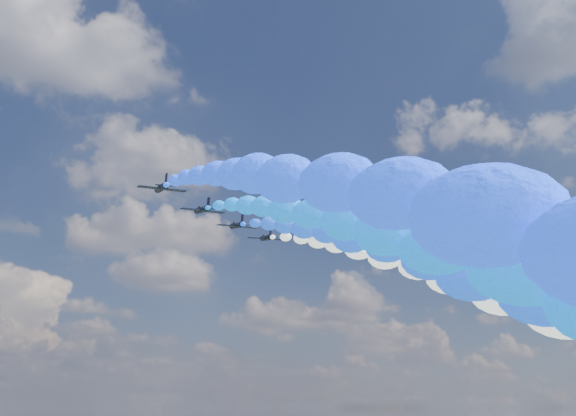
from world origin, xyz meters
name	(u,v)px	position (x,y,z in m)	size (l,w,h in m)	color
jet_0	(162,188)	(-29.97, -7.58, 104.18)	(9.17, 12.29, 2.71)	black
trail_0	(273,208)	(-29.97, -74.81, 82.05)	(6.50, 130.73, 48.82)	#1640FD
jet_1	(202,210)	(-19.10, 4.83, 104.18)	(9.17, 12.29, 2.71)	black
trail_1	(327,244)	(-19.10, -62.40, 82.05)	(6.50, 130.73, 48.82)	blue
jet_2	(237,225)	(-8.55, 15.19, 104.18)	(9.17, 12.29, 2.71)	black
trail_2	(369,266)	(-8.55, -52.04, 82.05)	(6.50, 130.73, 48.82)	blue
jet_3	(283,225)	(1.39, 10.94, 104.18)	(9.17, 12.29, 2.71)	black
trail_3	(450,265)	(1.39, -56.29, 82.05)	(6.50, 130.73, 48.82)	white
jet_4	(266,238)	(1.65, 24.60, 104.18)	(9.17, 12.29, 2.71)	black
trail_4	(402,282)	(1.65, -42.63, 82.05)	(6.50, 130.73, 48.82)	white
jet_5	(307,231)	(8.70, 14.75, 104.18)	(9.17, 12.29, 2.71)	black
trail_5	(479,274)	(8.70, -52.48, 82.05)	(6.50, 130.73, 48.82)	red
jet_6	(372,224)	(20.12, 3.06, 104.18)	(9.17, 12.29, 2.71)	black
jet_7	(434,217)	(30.69, -6.51, 104.18)	(9.17, 12.29, 2.71)	black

